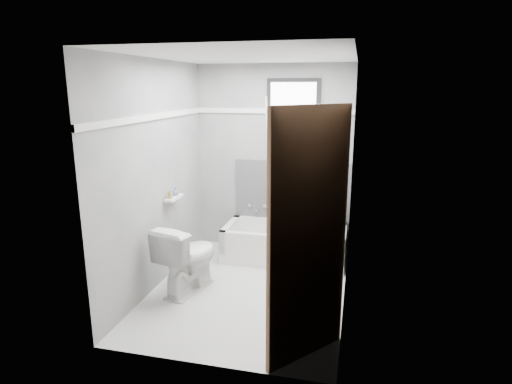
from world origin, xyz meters
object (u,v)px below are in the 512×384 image
(door, at_px, (340,256))
(office_chair, at_px, (314,214))
(toilet, at_px, (188,258))
(soap_bottle_a, at_px, (170,194))
(bathtub, at_px, (284,243))
(soap_bottle_b, at_px, (175,191))

(door, bearing_deg, office_chair, 100.01)
(toilet, distance_m, soap_bottle_a, 0.75)
(bathtub, xyz_separation_m, soap_bottle_a, (-1.17, -0.75, 0.76))
(toilet, bearing_deg, door, 159.40)
(office_chair, relative_size, soap_bottle_b, 9.42)
(door, distance_m, soap_bottle_a, 2.41)
(office_chair, distance_m, toilet, 1.66)
(door, xyz_separation_m, soap_bottle_a, (-1.92, 1.46, -0.03))
(toilet, bearing_deg, office_chair, -122.13)
(office_chair, bearing_deg, soap_bottle_b, -162.75)
(bathtub, xyz_separation_m, soap_bottle_b, (-1.17, -0.61, 0.75))
(office_chair, bearing_deg, bathtub, -178.10)
(toilet, xyz_separation_m, door, (1.60, -1.14, 0.63))
(office_chair, relative_size, soap_bottle_a, 9.39)
(soap_bottle_a, bearing_deg, office_chair, 27.71)
(toilet, bearing_deg, soap_bottle_b, -40.12)
(door, xyz_separation_m, soap_bottle_b, (-1.92, 1.60, -0.04))
(toilet, bearing_deg, soap_bottle_a, -29.88)
(office_chair, height_order, toilet, office_chair)
(bathtub, height_order, toilet, toilet)
(office_chair, bearing_deg, door, -86.16)
(door, bearing_deg, soap_bottle_a, 142.73)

